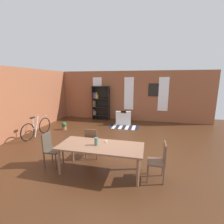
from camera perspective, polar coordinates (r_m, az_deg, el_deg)
ground_plane at (r=5.47m, az=-0.54°, el=-14.40°), size 11.81×11.81×0.00m
back_wall_brick at (r=9.50m, az=6.12°, el=5.76°), size 9.31×0.12×2.90m
left_wall_brick at (r=7.27m, az=-34.90°, el=2.02°), size 0.12×10.09×2.90m
window_pane_0 at (r=9.85m, az=-5.26°, el=6.83°), size 0.55×0.02×1.89m
window_pane_1 at (r=9.42m, az=6.08°, el=6.60°), size 0.55×0.02×1.89m
window_pane_2 at (r=9.37m, az=18.00°, el=6.09°), size 0.55×0.02×1.89m
dining_table at (r=4.19m, az=-4.12°, el=-12.82°), size 2.17×0.92×0.74m
vase_on_table at (r=4.15m, az=-5.69°, el=-10.47°), size 0.10×0.10×0.20m
tealight_candle_0 at (r=4.32m, az=-2.06°, el=-10.61°), size 0.04×0.04×0.05m
dining_chair_head_left at (r=4.86m, az=-21.15°, el=-12.02°), size 0.40×0.40×0.95m
dining_chair_far_left at (r=4.99m, az=-7.13°, el=-10.65°), size 0.41×0.41×0.95m
dining_chair_head_right at (r=4.10m, az=16.65°, el=-16.21°), size 0.40×0.40×0.95m
bookshelf_tall at (r=9.67m, az=-4.45°, el=3.49°), size 1.04×0.33×2.03m
armchair_white at (r=8.78m, az=4.12°, el=-2.44°), size 0.90×0.90×0.75m
bicycle_second at (r=7.54m, az=-25.47°, el=-5.28°), size 0.44×1.72×0.90m
potted_plant_by_shelf at (r=8.09m, az=-16.84°, el=-4.71°), size 0.24×0.24×0.38m
striped_rug at (r=8.22m, az=4.31°, el=-5.40°), size 1.51×0.81×0.01m
framed_picture at (r=9.32m, az=14.69°, el=7.71°), size 0.56×0.03×0.72m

